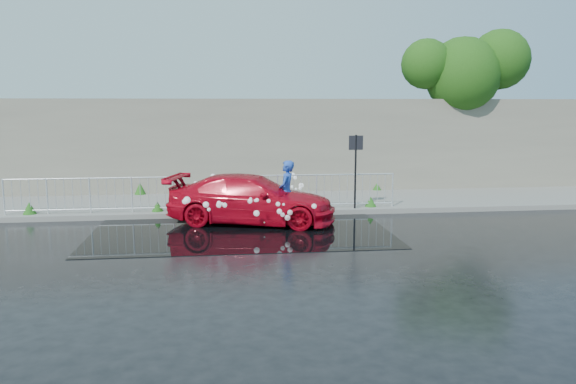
% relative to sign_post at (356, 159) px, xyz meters
% --- Properties ---
extents(ground, '(90.00, 90.00, 0.00)m').
position_rel_sign_post_xyz_m(ground, '(-4.20, -3.10, -1.72)').
color(ground, black).
rests_on(ground, ground).
extents(pavement, '(30.00, 4.00, 0.15)m').
position_rel_sign_post_xyz_m(pavement, '(-4.20, 1.90, -1.65)').
color(pavement, slate).
rests_on(pavement, ground).
extents(curb, '(30.00, 0.25, 0.16)m').
position_rel_sign_post_xyz_m(curb, '(-4.20, -0.10, -1.64)').
color(curb, slate).
rests_on(curb, ground).
extents(retaining_wall, '(30.00, 0.60, 3.50)m').
position_rel_sign_post_xyz_m(retaining_wall, '(-4.20, 4.10, 0.18)').
color(retaining_wall, slate).
rests_on(retaining_wall, pavement).
extents(puddle, '(8.00, 5.00, 0.01)m').
position_rel_sign_post_xyz_m(puddle, '(-3.70, -2.10, -1.72)').
color(puddle, black).
rests_on(puddle, ground).
extents(sign_post, '(0.45, 0.06, 2.50)m').
position_rel_sign_post_xyz_m(sign_post, '(0.00, 0.00, 0.00)').
color(sign_post, black).
rests_on(sign_post, ground).
extents(tree, '(5.16, 2.95, 6.38)m').
position_rel_sign_post_xyz_m(tree, '(5.49, 4.31, 3.08)').
color(tree, '#332114').
rests_on(tree, ground).
extents(railing_left, '(5.05, 0.05, 1.10)m').
position_rel_sign_post_xyz_m(railing_left, '(-8.20, 0.25, -0.99)').
color(railing_left, silver).
rests_on(railing_left, pavement).
extents(railing_right, '(5.05, 0.05, 1.10)m').
position_rel_sign_post_xyz_m(railing_right, '(-1.20, 0.25, -0.99)').
color(railing_right, silver).
rests_on(railing_right, pavement).
extents(weeds, '(12.17, 3.93, 0.43)m').
position_rel_sign_post_xyz_m(weeds, '(-4.68, 1.45, -1.39)').
color(weeds, '#1E5115').
rests_on(weeds, pavement).
extents(water_spray, '(3.72, 5.63, 1.01)m').
position_rel_sign_post_xyz_m(water_spray, '(-3.27, -0.40, -0.99)').
color(water_spray, white).
rests_on(water_spray, ground).
extents(red_car, '(5.22, 3.20, 1.41)m').
position_rel_sign_post_xyz_m(red_car, '(-3.35, -1.10, -1.02)').
color(red_car, '#B6071A').
rests_on(red_car, ground).
extents(person, '(0.66, 0.79, 1.84)m').
position_rel_sign_post_xyz_m(person, '(-2.35, -1.30, -0.80)').
color(person, '#2247AD').
rests_on(person, ground).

